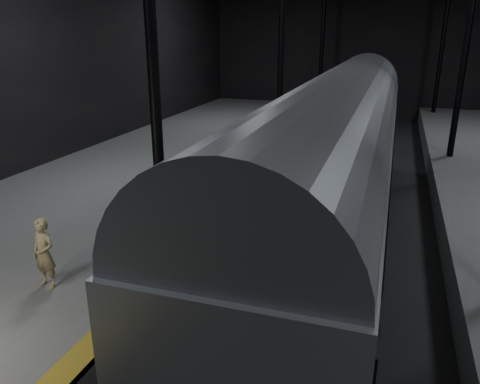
% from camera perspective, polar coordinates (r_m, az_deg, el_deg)
% --- Properties ---
extents(ground, '(44.00, 44.00, 0.00)m').
position_cam_1_polar(ground, '(14.84, 11.54, -5.78)').
color(ground, black).
rests_on(ground, ground).
extents(platform_left, '(9.00, 43.80, 1.00)m').
position_cam_1_polar(platform_left, '(17.04, -14.17, -0.85)').
color(platform_left, '#51514F').
rests_on(platform_left, ground).
extents(tactile_strip, '(0.50, 43.80, 0.01)m').
position_cam_1_polar(tactile_strip, '(15.10, -0.50, -0.80)').
color(tactile_strip, olive).
rests_on(tactile_strip, platform_left).
extents(track, '(2.40, 43.00, 0.24)m').
position_cam_1_polar(track, '(14.81, 11.56, -5.54)').
color(track, '#3F3328').
rests_on(track, ground).
extents(train, '(2.85, 18.99, 5.08)m').
position_cam_1_polar(train, '(13.32, 12.01, 4.27)').
color(train, '#9C9EA4').
rests_on(train, ground).
extents(woman, '(0.62, 0.47, 1.54)m').
position_cam_1_polar(woman, '(10.59, -22.78, -6.92)').
color(woman, '#94885B').
rests_on(woman, platform_left).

